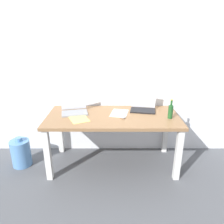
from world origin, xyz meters
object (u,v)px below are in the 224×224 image
object	(u,v)px
beer_bottle	(170,111)
computer_mouse	(121,117)
laptop_left	(73,109)
water_cooler_jug	(20,153)
desk	(112,122)
laptop_right	(142,106)

from	to	relation	value
beer_bottle	computer_mouse	bearing A→B (deg)	179.41
laptop_left	water_cooler_jug	world-z (taller)	laptop_left
computer_mouse	water_cooler_jug	size ratio (longest dim) A/B	0.24
beer_bottle	computer_mouse	size ratio (longest dim) A/B	2.44
desk	laptop_left	distance (m)	0.55
laptop_left	computer_mouse	bearing A→B (deg)	-16.49
laptop_right	beer_bottle	size ratio (longest dim) A/B	1.49
beer_bottle	computer_mouse	xyz separation A→B (m)	(-0.60, 0.01, -0.08)
laptop_right	beer_bottle	distance (m)	0.42
desk	water_cooler_jug	bearing A→B (deg)	-178.81
laptop_left	water_cooler_jug	size ratio (longest dim) A/B	0.90
laptop_left	computer_mouse	distance (m)	0.66
desk	laptop_right	distance (m)	0.49
computer_mouse	beer_bottle	bearing A→B (deg)	-24.13
beer_bottle	computer_mouse	distance (m)	0.60
laptop_left	laptop_right	xyz separation A→B (m)	(0.93, 0.10, 0.00)
desk	laptop_right	xyz separation A→B (m)	(0.41, 0.21, 0.15)
laptop_right	water_cooler_jug	xyz separation A→B (m)	(-1.67, -0.23, -0.59)
desk	laptop_right	size ratio (longest dim) A/B	4.68
desk	laptop_right	bearing A→B (deg)	26.43
desk	computer_mouse	xyz separation A→B (m)	(0.12, -0.08, 0.11)
laptop_right	water_cooler_jug	world-z (taller)	laptop_right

